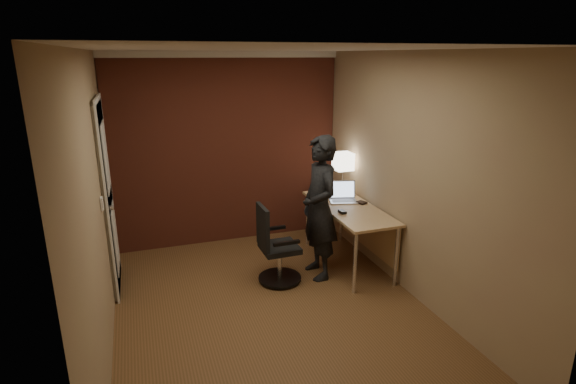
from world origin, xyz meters
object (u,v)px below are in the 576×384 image
object	(u,v)px
person	(320,208)
office_chair	(275,249)
mouse	(342,212)
laptop	(343,195)
desk	(354,216)
desk_lamp	(343,162)
wallet	(362,203)

from	to	relation	value
person	office_chair	bearing A→B (deg)	-91.02
mouse	person	size ratio (longest dim) A/B	0.06
laptop	office_chair	xyz separation A→B (m)	(-1.01, -0.42, -0.40)
desk	mouse	world-z (taller)	mouse
laptop	mouse	size ratio (longest dim) A/B	3.86
desk	person	xyz separation A→B (m)	(-0.52, -0.18, 0.22)
desk_lamp	person	bearing A→B (deg)	-131.45
laptop	person	xyz separation A→B (m)	(-0.48, -0.42, 0.02)
desk_lamp	wallet	size ratio (longest dim) A/B	4.86
wallet	office_chair	bearing A→B (deg)	-169.02
office_chair	person	world-z (taller)	person
desk_lamp	office_chair	xyz separation A→B (m)	(-1.14, -0.69, -0.75)
desk_lamp	wallet	bearing A→B (deg)	-84.88
desk	office_chair	distance (m)	1.09
desk_lamp	office_chair	size ratio (longest dim) A/B	0.60
laptop	person	bearing A→B (deg)	-139.33
desk	wallet	distance (m)	0.20
desk	desk_lamp	bearing A→B (deg)	80.57
wallet	person	xyz separation A→B (m)	(-0.65, -0.23, 0.08)
mouse	office_chair	xyz separation A→B (m)	(-0.80, 0.01, -0.35)
desk	person	bearing A→B (deg)	-161.46
wallet	desk	bearing A→B (deg)	-157.80
mouse	person	world-z (taller)	person
desk	person	size ratio (longest dim) A/B	0.92
wallet	laptop	bearing A→B (deg)	131.38
wallet	person	world-z (taller)	person
desk_lamp	mouse	distance (m)	0.87
desk_lamp	mouse	xyz separation A→B (m)	(-0.33, -0.70, -0.40)
desk	office_chair	xyz separation A→B (m)	(-1.05, -0.18, -0.21)
mouse	person	bearing A→B (deg)	171.31
desk_lamp	person	distance (m)	0.98
mouse	wallet	xyz separation A→B (m)	(0.37, 0.24, -0.01)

